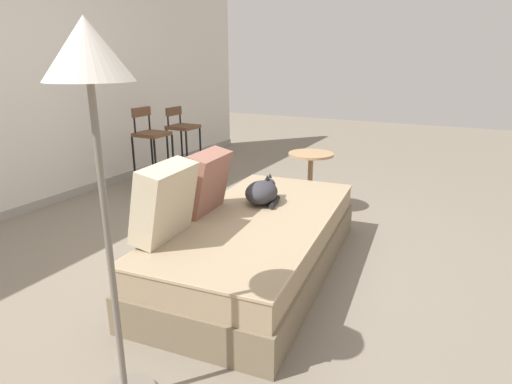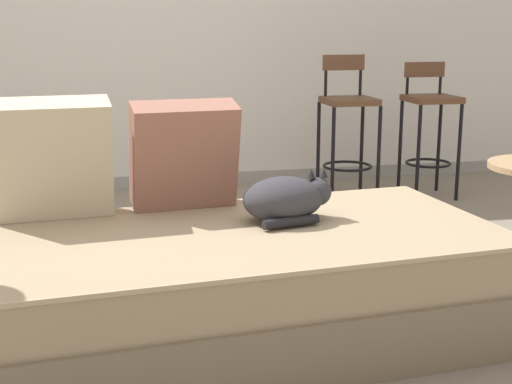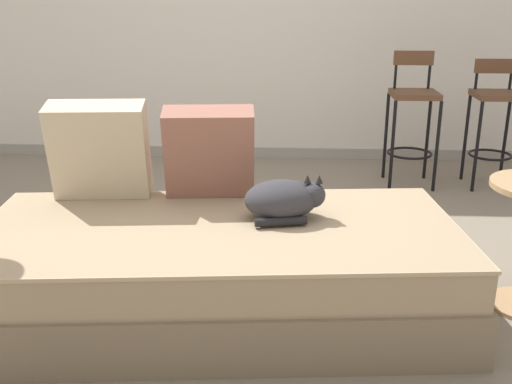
# 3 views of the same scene
# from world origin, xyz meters

# --- Properties ---
(ground_plane) EXTENTS (16.00, 16.00, 0.00)m
(ground_plane) POSITION_xyz_m (0.00, 0.00, 0.00)
(ground_plane) COLOR slate
(ground_plane) RESTS_ON ground
(wall_back_panel) EXTENTS (8.00, 0.10, 2.60)m
(wall_back_panel) POSITION_xyz_m (0.00, 2.25, 1.30)
(wall_back_panel) COLOR silver
(wall_back_panel) RESTS_ON ground
(wall_baseboard_trim) EXTENTS (8.00, 0.02, 0.09)m
(wall_baseboard_trim) POSITION_xyz_m (0.00, 2.20, 0.04)
(wall_baseboard_trim) COLOR gray
(wall_baseboard_trim) RESTS_ON ground
(couch) EXTENTS (2.13, 1.15, 0.42)m
(couch) POSITION_xyz_m (0.00, -0.40, 0.21)
(couch) COLOR #766750
(couch) RESTS_ON ground
(throw_pillow_corner) EXTENTS (0.47, 0.28, 0.47)m
(throw_pillow_corner) POSITION_xyz_m (-0.60, -0.07, 0.65)
(throw_pillow_corner) COLOR beige
(throw_pillow_corner) RESTS_ON couch
(throw_pillow_middle) EXTENTS (0.44, 0.28, 0.44)m
(throw_pillow_middle) POSITION_xyz_m (-0.09, -0.02, 0.64)
(throw_pillow_middle) COLOR #936051
(throw_pillow_middle) RESTS_ON couch
(cat) EXTENTS (0.37, 0.30, 0.20)m
(cat) POSITION_xyz_m (0.27, -0.29, 0.50)
(cat) COLOR #333338
(cat) RESTS_ON couch
(bar_stool_near_window) EXTENTS (0.33, 0.33, 0.95)m
(bar_stool_near_window) POSITION_xyz_m (1.17, 1.54, 0.53)
(bar_stool_near_window) COLOR black
(bar_stool_near_window) RESTS_ON ground
(bar_stool_by_doorway) EXTENTS (0.32, 0.32, 0.90)m
(bar_stool_by_doorway) POSITION_xyz_m (1.74, 1.54, 0.53)
(bar_stool_by_doorway) COLOR black
(bar_stool_by_doorway) RESTS_ON ground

